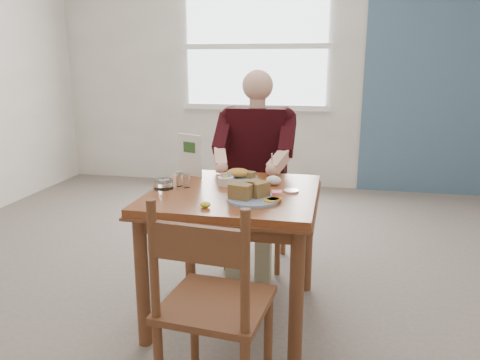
% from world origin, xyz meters
% --- Properties ---
extents(floor, '(6.00, 6.00, 0.00)m').
position_xyz_m(floor, '(0.00, 0.00, 0.00)').
color(floor, '#5E554C').
rests_on(floor, ground).
extents(wall_back, '(5.50, 0.00, 5.50)m').
position_xyz_m(wall_back, '(0.00, 3.00, 1.40)').
color(wall_back, silver).
rests_on(wall_back, ground).
extents(accent_panel, '(1.60, 0.02, 2.80)m').
position_xyz_m(accent_panel, '(1.60, 2.98, 1.40)').
color(accent_panel, '#41607A').
rests_on(accent_panel, ground).
extents(lemon_wedge, '(0.07, 0.06, 0.03)m').
position_xyz_m(lemon_wedge, '(-0.07, -0.33, 0.77)').
color(lemon_wedge, yellow).
rests_on(lemon_wedge, table).
extents(napkin, '(0.09, 0.08, 0.06)m').
position_xyz_m(napkin, '(0.20, 0.16, 0.78)').
color(napkin, white).
rests_on(napkin, table).
extents(metal_dish, '(0.09, 0.09, 0.01)m').
position_xyz_m(metal_dish, '(0.31, 0.04, 0.76)').
color(metal_dish, silver).
rests_on(metal_dish, table).
extents(window, '(1.72, 0.04, 1.42)m').
position_xyz_m(window, '(-0.40, 2.97, 1.60)').
color(window, white).
rests_on(window, wall_back).
extents(table, '(0.92, 0.92, 0.75)m').
position_xyz_m(table, '(0.00, 0.00, 0.64)').
color(table, brown).
rests_on(table, ground).
extents(chair_far, '(0.42, 0.42, 0.95)m').
position_xyz_m(chair_far, '(0.00, 0.80, 0.48)').
color(chair_far, brown).
rests_on(chair_far, ground).
extents(chair_near, '(0.46, 0.46, 0.95)m').
position_xyz_m(chair_near, '(0.08, -0.77, 0.48)').
color(chair_near, brown).
rests_on(chair_near, ground).
extents(diner, '(0.53, 0.56, 1.39)m').
position_xyz_m(diner, '(0.00, 0.71, 0.81)').
color(diner, gray).
rests_on(diner, chair_far).
extents(near_plate, '(0.35, 0.35, 0.09)m').
position_xyz_m(near_plate, '(0.13, -0.16, 0.78)').
color(near_plate, white).
rests_on(near_plate, table).
extents(far_plate, '(0.30, 0.30, 0.06)m').
position_xyz_m(far_plate, '(-0.02, 0.26, 0.77)').
color(far_plate, white).
rests_on(far_plate, table).
extents(caddy, '(0.11, 0.11, 0.07)m').
position_xyz_m(caddy, '(-0.07, 0.10, 0.78)').
color(caddy, white).
rests_on(caddy, table).
extents(shakers, '(0.10, 0.06, 0.09)m').
position_xyz_m(shakers, '(-0.30, 0.02, 0.79)').
color(shakers, white).
rests_on(shakers, table).
extents(creamer, '(0.13, 0.13, 0.05)m').
position_xyz_m(creamer, '(-0.39, -0.04, 0.78)').
color(creamer, white).
rests_on(creamer, table).
extents(menu, '(0.17, 0.08, 0.26)m').
position_xyz_m(menu, '(-0.34, 0.28, 0.88)').
color(menu, white).
rests_on(menu, table).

